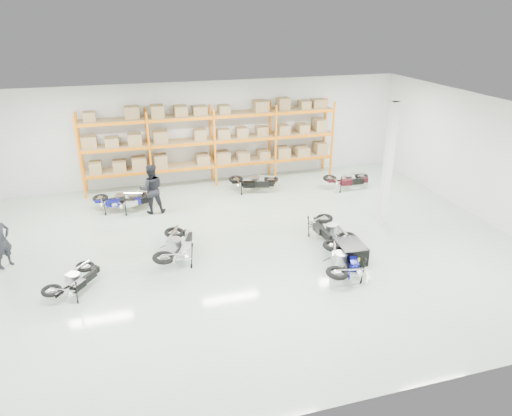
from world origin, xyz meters
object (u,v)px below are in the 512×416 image
object	(u,v)px
moto_black_far_left	(74,277)
moto_back_c	(254,179)
moto_back_b	(133,197)
moto_back_d	(348,177)
moto_blue_centre	(343,256)
moto_silver_left	(177,242)
moto_back_a	(119,197)
moto_touring_right	(329,226)
person_back	(151,189)
trailer	(350,252)
person_left	(1,241)

from	to	relation	value
moto_black_far_left	moto_back_c	bearing A→B (deg)	-101.91
moto_back_b	moto_back_d	bearing A→B (deg)	-109.48
moto_blue_centre	moto_silver_left	size ratio (longest dim) A/B	0.96
moto_blue_centre	moto_back_a	world-z (taller)	moto_blue_centre
moto_touring_right	person_back	bearing A→B (deg)	139.25
moto_silver_left	moto_back_c	size ratio (longest dim) A/B	1.08
moto_blue_centre	moto_silver_left	xyz separation A→B (m)	(-4.67, 2.24, 0.02)
moto_black_far_left	moto_touring_right	world-z (taller)	moto_touring_right
moto_back_b	moto_black_far_left	bearing A→B (deg)	144.23
moto_black_far_left	trailer	distance (m)	8.17
moto_silver_left	person_left	size ratio (longest dim) A/B	1.13
moto_black_far_left	moto_back_c	size ratio (longest dim) A/B	0.87
trailer	person_left	bearing A→B (deg)	167.78
moto_back_a	moto_back_d	xyz separation A→B (m)	(9.75, -0.34, -0.00)
moto_silver_left	moto_touring_right	bearing A→B (deg)	-164.61
moto_back_a	moto_back_b	xyz separation A→B (m)	(0.52, -0.09, -0.04)
moto_silver_left	moto_back_a	xyz separation A→B (m)	(-1.73, 4.54, -0.06)
moto_touring_right	person_back	size ratio (longest dim) A/B	0.95
moto_back_b	moto_back_d	size ratio (longest dim) A/B	0.94
moto_black_far_left	moto_back_c	world-z (taller)	moto_back_c
trailer	moto_back_a	distance (m)	9.35
moto_back_a	person_left	xyz separation A→B (m)	(-3.46, -3.54, 0.34)
moto_black_far_left	moto_back_c	xyz separation A→B (m)	(6.93, 6.12, 0.08)
person_left	person_back	size ratio (longest dim) A/B	0.91
moto_touring_right	moto_back_b	xyz separation A→B (m)	(-6.35, 4.65, -0.06)
moto_touring_right	moto_back_a	size ratio (longest dim) A/B	1.03
moto_blue_centre	moto_black_far_left	bearing A→B (deg)	11.84
moto_blue_centre	moto_back_b	world-z (taller)	moto_blue_centre
person_back	moto_back_c	bearing A→B (deg)	-164.58
moto_back_a	moto_silver_left	bearing A→B (deg)	-151.82
moto_back_d	person_back	distance (m)	8.51
trailer	moto_back_d	bearing A→B (deg)	67.26
moto_black_far_left	moto_back_b	size ratio (longest dim) A/B	0.95
moto_back_a	person_back	world-z (taller)	person_back
moto_blue_centre	moto_black_far_left	size ratio (longest dim) A/B	1.21
moto_back_b	moto_blue_centre	bearing A→B (deg)	-156.61
moto_silver_left	trailer	bearing A→B (deg)	178.34
moto_touring_right	moto_back_a	distance (m)	8.35
moto_back_a	person_back	size ratio (longest dim) A/B	0.92
moto_silver_left	moto_back_c	bearing A→B (deg)	-110.39
moto_silver_left	moto_touring_right	size ratio (longest dim) A/B	1.08
moto_blue_centre	person_back	size ratio (longest dim) A/B	0.99
moto_touring_right	trailer	xyz separation A→B (m)	(0.00, -1.60, -0.16)
moto_touring_right	moto_back_c	world-z (taller)	moto_touring_right
moto_blue_centre	person_left	distance (m)	10.38
moto_black_far_left	person_back	size ratio (longest dim) A/B	0.82
moto_back_d	person_back	size ratio (longest dim) A/B	0.92
trailer	moto_touring_right	bearing A→B (deg)	92.94
moto_back_d	moto_back_a	bearing A→B (deg)	92.55
trailer	person_back	distance (m)	8.04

